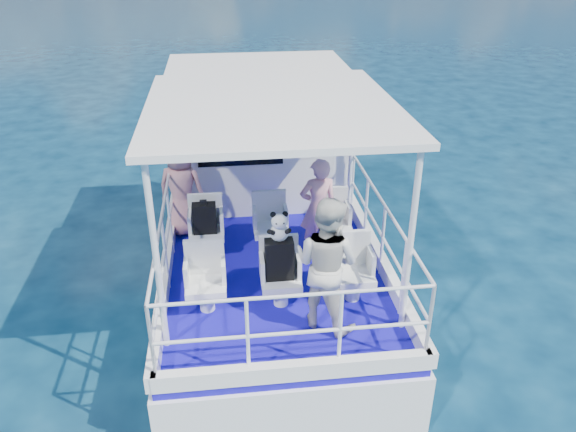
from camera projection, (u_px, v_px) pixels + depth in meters
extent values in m
plane|color=#072035|center=(273.00, 309.00, 8.34)|extent=(2000.00, 2000.00, 0.00)
cube|color=white|center=(267.00, 272.00, 9.22)|extent=(3.00, 7.00, 1.60)
cube|color=#140A94|center=(266.00, 227.00, 8.83)|extent=(2.90, 6.90, 0.10)
cube|color=white|center=(258.00, 131.00, 9.45)|extent=(2.85, 2.00, 2.20)
cube|color=white|center=(272.00, 107.00, 6.72)|extent=(3.00, 3.20, 0.08)
cylinder|color=white|center=(156.00, 260.00, 5.77)|extent=(0.07, 0.07, 2.20)
cylinder|color=white|center=(410.00, 244.00, 6.06)|extent=(0.07, 0.07, 2.20)
cylinder|color=white|center=(173.00, 158.00, 8.33)|extent=(0.07, 0.07, 2.20)
cylinder|color=white|center=(351.00, 150.00, 8.62)|extent=(0.07, 0.07, 2.20)
cube|color=silver|center=(207.00, 243.00, 7.91)|extent=(0.48, 0.46, 0.38)
cube|color=silver|center=(271.00, 239.00, 8.01)|extent=(0.48, 0.46, 0.38)
cube|color=silver|center=(333.00, 235.00, 8.11)|extent=(0.48, 0.46, 0.38)
cube|color=silver|center=(207.00, 296.00, 6.77)|extent=(0.48, 0.46, 0.38)
cube|color=silver|center=(281.00, 291.00, 6.86)|extent=(0.48, 0.46, 0.38)
cube|color=silver|center=(353.00, 286.00, 6.96)|extent=(0.48, 0.46, 0.38)
imported|color=#C47F86|center=(182.00, 189.00, 8.24)|extent=(0.63, 0.53, 1.45)
imported|color=pink|center=(318.00, 208.00, 7.70)|extent=(0.56, 0.40, 1.44)
imported|color=silver|center=(326.00, 264.00, 6.26)|extent=(1.00, 0.97, 1.62)
cube|color=black|center=(205.00, 218.00, 7.71)|extent=(0.32, 0.18, 0.43)
cube|color=black|center=(279.00, 259.00, 6.68)|extent=(0.34, 0.19, 0.51)
cube|color=black|center=(203.00, 202.00, 7.60)|extent=(0.09, 0.06, 0.06)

